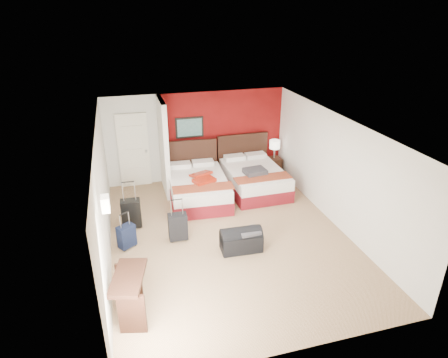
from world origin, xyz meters
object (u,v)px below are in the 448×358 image
object	(u,v)px
bed_right	(254,179)
duffel_bag	(241,241)
suitcase_charcoal	(178,228)
red_suitcase_open	(203,177)
bed_left	(198,189)
nightstand	(274,166)
desk	(130,295)
suitcase_navy	(127,237)
suitcase_black	(131,214)
table_lamp	(275,149)

from	to	relation	value
bed_right	duffel_bag	size ratio (longest dim) A/B	2.46
bed_right	suitcase_charcoal	bearing A→B (deg)	-142.83
bed_right	suitcase_charcoal	size ratio (longest dim) A/B	3.50
red_suitcase_open	bed_left	bearing A→B (deg)	114.07
bed_left	nightstand	xyz separation A→B (m)	(2.47, 0.96, -0.04)
bed_right	desk	world-z (taller)	desk
bed_left	suitcase_navy	world-z (taller)	bed_left
red_suitcase_open	suitcase_charcoal	bearing A→B (deg)	-140.26
suitcase_charcoal	duffel_bag	world-z (taller)	suitcase_charcoal
bed_left	desk	xyz separation A→B (m)	(-1.90, -3.71, 0.08)
nightstand	duffel_bag	bearing A→B (deg)	-122.33
nightstand	bed_left	bearing A→B (deg)	-159.39
duffel_bag	suitcase_black	bearing A→B (deg)	146.81
suitcase_navy	desk	distance (m)	1.99
duffel_bag	bed_right	bearing A→B (deg)	67.65
nightstand	suitcase_black	bearing A→B (deg)	-156.59
table_lamp	suitcase_navy	bearing A→B (deg)	-148.36
suitcase_black	red_suitcase_open	bearing A→B (deg)	27.18
suitcase_navy	desk	world-z (taller)	desk
bed_right	desk	xyz separation A→B (m)	(-3.49, -3.87, 0.08)
duffel_bag	nightstand	bearing A→B (deg)	60.91
bed_left	bed_right	distance (m)	1.60
bed_left	bed_right	size ratio (longest dim) A/B	1.01
suitcase_charcoal	bed_right	bearing A→B (deg)	39.00
bed_left	red_suitcase_open	world-z (taller)	red_suitcase_open
bed_right	nightstand	xyz separation A→B (m)	(0.89, 0.80, -0.04)
bed_right	duffel_bag	distance (m)	2.87
suitcase_black	table_lamp	bearing A→B (deg)	27.24
suitcase_black	desk	distance (m)	2.80
duffel_bag	desk	xyz separation A→B (m)	(-2.28, -1.27, 0.18)
bed_right	nightstand	distance (m)	1.20
bed_left	table_lamp	world-z (taller)	table_lamp
red_suitcase_open	nightstand	xyz separation A→B (m)	(2.37, 1.06, -0.39)
duffel_bag	desk	world-z (taller)	desk
table_lamp	suitcase_charcoal	distance (m)	4.27
bed_left	red_suitcase_open	xyz separation A→B (m)	(0.10, -0.10, 0.35)
suitcase_charcoal	suitcase_navy	size ratio (longest dim) A/B	1.20
suitcase_black	bed_left	bearing A→B (deg)	31.04
nightstand	suitcase_navy	world-z (taller)	nightstand
suitcase_black	desk	world-z (taller)	desk
suitcase_charcoal	suitcase_black	bearing A→B (deg)	139.95
bed_left	suitcase_charcoal	size ratio (longest dim) A/B	3.53
suitcase_black	suitcase_navy	world-z (taller)	suitcase_black
suitcase_charcoal	bed_left	bearing A→B (deg)	65.65
bed_left	suitcase_navy	bearing A→B (deg)	-133.93
bed_left	bed_right	xyz separation A→B (m)	(1.59, 0.16, -0.00)
red_suitcase_open	suitcase_charcoal	size ratio (longest dim) A/B	1.24
suitcase_navy	bed_right	bearing A→B (deg)	-4.84
nightstand	red_suitcase_open	bearing A→B (deg)	-156.54
suitcase_black	desk	xyz separation A→B (m)	(-0.17, -2.79, 0.07)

